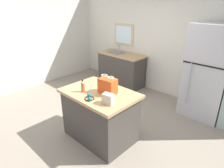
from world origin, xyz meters
The scene contains 10 objects.
ground centered at (0.00, 0.00, 0.00)m, with size 6.86×6.86×0.00m, color gray.
back_wall centered at (-0.02, 2.29, 1.38)m, with size 5.72×0.13×2.76m.
left_wall centered at (-2.86, 0.00, 1.38)m, with size 0.10×4.59×2.76m.
kitchen_island centered at (0.28, -0.17, 0.45)m, with size 1.23×0.85×0.89m.
refrigerator centered at (1.28, 1.87, 0.95)m, with size 0.81×0.73×1.90m.
sink_counter centered at (-1.08, 1.93, 0.46)m, with size 1.37×0.61×1.09m.
shopping_bag centered at (0.40, -0.11, 1.02)m, with size 0.30×0.21×0.29m.
small_box centered at (0.66, -0.36, 0.97)m, with size 0.16×0.10×0.15m, color beige.
bottle centered at (0.08, -0.35, 0.99)m, with size 0.06×0.06×0.22m.
ear_defenders centered at (0.35, -0.45, 0.91)m, with size 0.21×0.21×0.06m.
Camera 1 is at (2.44, -2.14, 2.27)m, focal length 31.58 mm.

